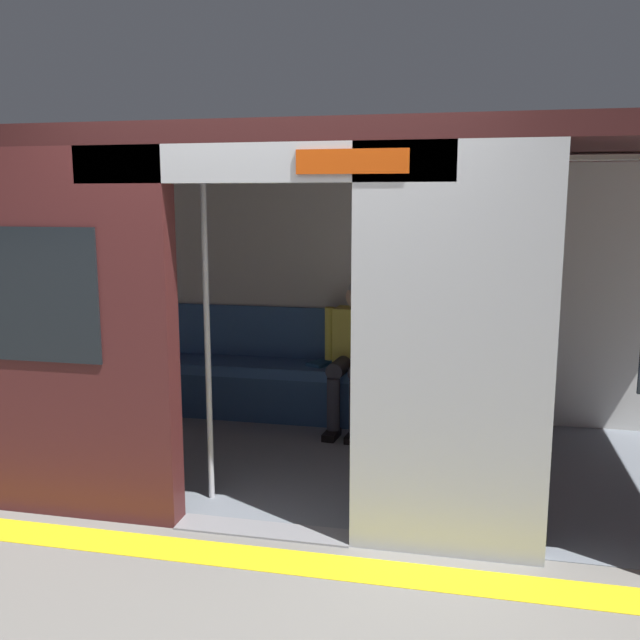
{
  "coord_description": "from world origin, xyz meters",
  "views": [
    {
      "loc": [
        -1.08,
        3.49,
        1.85
      ],
      "look_at": [
        -0.09,
        -1.12,
        1.02
      ],
      "focal_mm": 38.77,
      "sensor_mm": 36.0,
      "label": 1
    }
  ],
  "objects_px": {
    "train_car": "(296,255)",
    "book": "(321,363)",
    "person_seated": "(355,344)",
    "grab_pole_door": "(207,333)",
    "bench_seat": "(332,380)",
    "handbag": "(419,360)"
  },
  "relations": [
    {
      "from": "train_car",
      "to": "bench_seat",
      "type": "bearing_deg",
      "value": -94.6
    },
    {
      "from": "person_seated",
      "to": "handbag",
      "type": "distance_m",
      "value": 0.53
    },
    {
      "from": "person_seated",
      "to": "book",
      "type": "bearing_deg",
      "value": -19.93
    },
    {
      "from": "train_car",
      "to": "handbag",
      "type": "height_order",
      "value": "train_car"
    },
    {
      "from": "book",
      "to": "grab_pole_door",
      "type": "relative_size",
      "value": 0.1
    },
    {
      "from": "bench_seat",
      "to": "book",
      "type": "height_order",
      "value": "book"
    },
    {
      "from": "train_car",
      "to": "book",
      "type": "relative_size",
      "value": 29.09
    },
    {
      "from": "train_car",
      "to": "book",
      "type": "xyz_separation_m",
      "value": [
        0.04,
        -0.95,
        -0.99
      ]
    },
    {
      "from": "bench_seat",
      "to": "handbag",
      "type": "distance_m",
      "value": 0.74
    },
    {
      "from": "person_seated",
      "to": "grab_pole_door",
      "type": "relative_size",
      "value": 0.57
    },
    {
      "from": "person_seated",
      "to": "book",
      "type": "relative_size",
      "value": 5.47
    },
    {
      "from": "handbag",
      "to": "train_car",
      "type": "bearing_deg",
      "value": 50.24
    },
    {
      "from": "handbag",
      "to": "grab_pole_door",
      "type": "bearing_deg",
      "value": 55.39
    },
    {
      "from": "train_car",
      "to": "person_seated",
      "type": "bearing_deg",
      "value": -108.33
    },
    {
      "from": "person_seated",
      "to": "bench_seat",
      "type": "bearing_deg",
      "value": -13.98
    },
    {
      "from": "bench_seat",
      "to": "handbag",
      "type": "height_order",
      "value": "handbag"
    },
    {
      "from": "bench_seat",
      "to": "handbag",
      "type": "bearing_deg",
      "value": -175.77
    },
    {
      "from": "bench_seat",
      "to": "handbag",
      "type": "relative_size",
      "value": 11.54
    },
    {
      "from": "bench_seat",
      "to": "book",
      "type": "xyz_separation_m",
      "value": [
        0.11,
        -0.06,
        0.13
      ]
    },
    {
      "from": "handbag",
      "to": "book",
      "type": "xyz_separation_m",
      "value": [
        0.82,
        -0.01,
        -0.07
      ]
    },
    {
      "from": "train_car",
      "to": "grab_pole_door",
      "type": "distance_m",
      "value": 0.92
    },
    {
      "from": "train_car",
      "to": "person_seated",
      "type": "height_order",
      "value": "train_car"
    }
  ]
}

